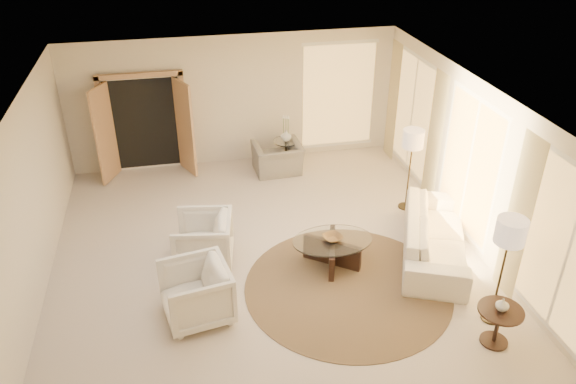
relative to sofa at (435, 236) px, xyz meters
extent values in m
cube|color=beige|center=(-2.76, 0.29, -0.38)|extent=(7.00, 8.00, 0.02)
cube|color=white|center=(-2.76, 0.29, 2.43)|extent=(7.00, 8.00, 0.02)
cube|color=beige|center=(-2.76, 4.29, 1.03)|extent=(7.00, 0.04, 2.80)
cube|color=beige|center=(-6.26, 0.29, 1.03)|extent=(0.04, 8.00, 2.80)
cube|color=beige|center=(0.74, 0.29, 1.03)|extent=(0.04, 8.00, 2.80)
cube|color=tan|center=(-4.66, 4.18, 0.71)|extent=(1.80, 0.12, 2.16)
cube|color=tan|center=(-5.46, 3.91, 0.66)|extent=(0.35, 0.66, 2.00)
cube|color=tan|center=(-3.86, 3.91, 0.66)|extent=(0.35, 0.66, 2.00)
cylinder|color=#3D2B1B|center=(-1.68, -0.55, -0.36)|extent=(3.65, 3.65, 0.01)
imported|color=white|center=(0.00, 0.00, 0.00)|extent=(1.92, 2.71, 0.74)
imported|color=white|center=(-3.80, 0.60, 0.10)|extent=(0.99, 1.04, 0.93)
imported|color=white|center=(-4.00, -0.72, 0.10)|extent=(1.00, 1.05, 0.94)
imported|color=gray|center=(-1.99, 3.51, 0.07)|extent=(1.03, 0.70, 0.87)
cube|color=black|center=(-1.76, 0.09, -0.15)|extent=(0.84, 0.65, 0.44)
cube|color=black|center=(-1.76, 0.09, -0.15)|extent=(0.36, 0.97, 0.44)
cylinder|color=white|center=(-1.76, 0.09, 0.10)|extent=(1.66, 1.66, 0.02)
cylinder|color=black|center=(-0.06, -2.09, -0.35)|extent=(0.38, 0.38, 0.03)
cylinder|color=black|center=(-0.06, -2.09, -0.09)|extent=(0.06, 0.06, 0.54)
cylinder|color=black|center=(-0.06, -2.09, 0.19)|extent=(0.61, 0.61, 0.03)
cylinder|color=#31281A|center=(-1.76, 3.69, -0.35)|extent=(0.42, 0.42, 0.03)
cylinder|color=#31281A|center=(-1.76, 3.69, -0.06)|extent=(0.06, 0.06, 0.60)
cylinder|color=white|center=(-1.76, 3.69, 0.25)|extent=(0.55, 0.55, 0.03)
cylinder|color=#31281A|center=(0.14, 1.54, -0.35)|extent=(0.27, 0.27, 0.03)
cylinder|color=#31281A|center=(0.14, 1.54, 0.32)|extent=(0.03, 0.03, 1.37)
cylinder|color=beige|center=(0.14, 1.54, 1.08)|extent=(0.39, 0.39, 0.33)
cylinder|color=#31281A|center=(0.14, -1.66, -0.35)|extent=(0.29, 0.29, 0.03)
cylinder|color=#31281A|center=(0.14, -1.66, 0.35)|extent=(0.03, 0.03, 1.44)
cylinder|color=beige|center=(0.14, -1.66, 1.15)|extent=(0.41, 0.41, 0.35)
imported|color=brown|center=(-1.76, 0.09, 0.15)|extent=(0.37, 0.37, 0.08)
imported|color=silver|center=(-0.06, -2.09, 0.29)|extent=(0.23, 0.23, 0.19)
imported|color=silver|center=(-1.76, 3.69, 0.38)|extent=(0.24, 0.24, 0.24)
camera|label=1|loc=(-4.03, -7.07, 5.23)|focal=35.00mm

